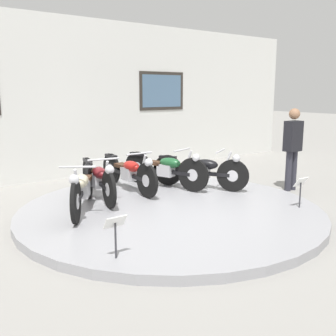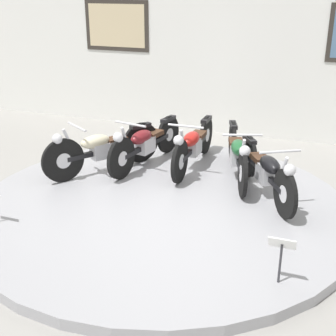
{
  "view_description": "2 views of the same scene",
  "coord_description": "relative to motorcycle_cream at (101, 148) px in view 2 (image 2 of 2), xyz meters",
  "views": [
    {
      "loc": [
        -3.71,
        -5.06,
        2.01
      ],
      "look_at": [
        0.12,
        0.23,
        0.74
      ],
      "focal_mm": 42.0,
      "sensor_mm": 36.0,
      "label": 1
    },
    {
      "loc": [
        2.04,
        -5.23,
        2.85
      ],
      "look_at": [
        0.0,
        0.22,
        0.53
      ],
      "focal_mm": 50.0,
      "sensor_mm": 36.0,
      "label": 2
    }
  ],
  "objects": [
    {
      "name": "motorcycle_green",
      "position": [
        1.99,
        0.49,
        0.0
      ],
      "size": [
        0.75,
        1.91,
        0.8
      ],
      "color": "black",
      "rests_on": "display_platform"
    },
    {
      "name": "back_wall",
      "position": [
        1.25,
        3.09,
        1.33
      ],
      "size": [
        14.0,
        0.22,
        3.69
      ],
      "color": "silver",
      "rests_on": "ground_plane"
    },
    {
      "name": "info_placard_front_centre",
      "position": [
        2.96,
        -1.95,
        -0.02
      ],
      "size": [
        0.26,
        0.11,
        0.51
      ],
      "color": "#333338",
      "rests_on": "display_platform"
    },
    {
      "name": "motorcycle_red",
      "position": [
        1.25,
        0.67,
        -0.01
      ],
      "size": [
        0.54,
        1.98,
        0.79
      ],
      "color": "black",
      "rests_on": "display_platform"
    },
    {
      "name": "motorcycle_cream",
      "position": [
        0.0,
        0.0,
        0.0
      ],
      "size": [
        1.13,
        1.72,
        0.8
      ],
      "color": "black",
      "rests_on": "display_platform"
    },
    {
      "name": "motorcycle_maroon",
      "position": [
        0.51,
        0.48,
        -0.01
      ],
      "size": [
        0.55,
        1.96,
        0.79
      ],
      "color": "black",
      "rests_on": "display_platform"
    },
    {
      "name": "display_platform",
      "position": [
        1.25,
        -0.68,
        -0.46
      ],
      "size": [
        4.97,
        4.97,
        0.13
      ],
      "primitive_type": "cylinder",
      "color": "#99999E",
      "rests_on": "ground_plane"
    },
    {
      "name": "motorcycle_black",
      "position": [
        2.49,
        -0.0,
        -0.01
      ],
      "size": [
        1.05,
        1.73,
        0.79
      ],
      "color": "black",
      "rests_on": "display_platform"
    },
    {
      "name": "ground_plane",
      "position": [
        1.25,
        -0.68,
        -0.52
      ],
      "size": [
        60.0,
        60.0,
        0.0
      ],
      "primitive_type": "plane",
      "color": "gray"
    }
  ]
}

